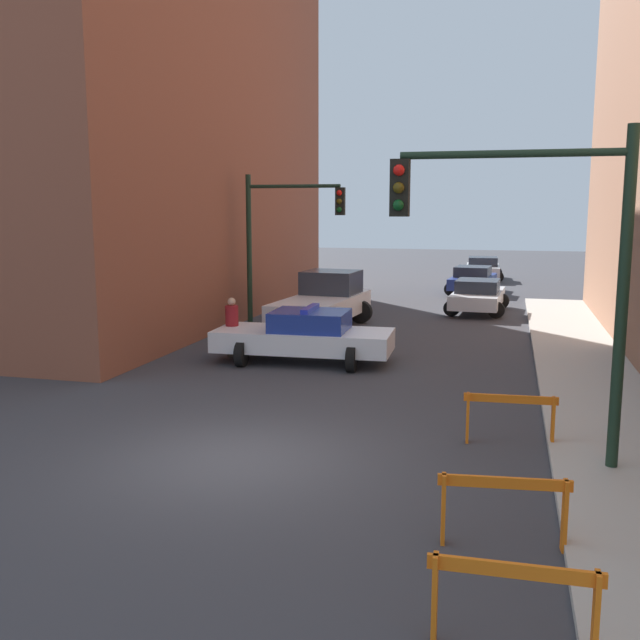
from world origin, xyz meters
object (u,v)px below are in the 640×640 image
(traffic_light_far, at_px, (279,229))
(parked_car_far, at_px, (483,268))
(white_truck, at_px, (324,302))
(barrier_front, at_px, (514,592))
(barrier_mid, at_px, (504,499))
(parked_car_mid, at_px, (473,279))
(pedestrian_crossing, at_px, (232,326))
(barrier_back, at_px, (510,411))
(traffic_light_near, at_px, (544,246))
(police_car, at_px, (305,336))
(parked_car_near, at_px, (478,295))

(traffic_light_far, xyz_separation_m, parked_car_far, (6.11, 18.53, -2.72))
(traffic_light_far, xyz_separation_m, white_truck, (1.45, 0.37, -2.49))
(barrier_front, bearing_deg, traffic_light_far, 114.73)
(traffic_light_far, distance_m, white_truck, 2.91)
(traffic_light_far, distance_m, barrier_mid, 16.64)
(parked_car_mid, distance_m, parked_car_far, 6.72)
(white_truck, xyz_separation_m, parked_car_far, (4.66, 18.17, -0.23))
(white_truck, height_order, barrier_front, white_truck)
(barrier_front, bearing_deg, parked_car_far, 92.57)
(parked_car_far, relative_size, pedestrian_crossing, 2.64)
(barrier_back, bearing_deg, traffic_light_near, -68.90)
(barrier_mid, relative_size, barrier_back, 1.00)
(traffic_light_near, xyz_separation_m, white_truck, (-6.58, 11.96, -2.62))
(barrier_front, xyz_separation_m, barrier_mid, (-0.11, 2.14, 0.00))
(traffic_light_near, distance_m, barrier_mid, 4.18)
(traffic_light_far, distance_m, barrier_front, 18.59)
(traffic_light_near, height_order, police_car, traffic_light_near)
(parked_car_near, height_order, barrier_back, parked_car_near)
(parked_car_near, distance_m, barrier_back, 16.10)
(parked_car_mid, bearing_deg, police_car, -96.74)
(barrier_front, height_order, barrier_back, same)
(white_truck, height_order, parked_car_far, white_truck)
(traffic_light_far, relative_size, police_car, 1.09)
(white_truck, bearing_deg, pedestrian_crossing, -98.57)
(barrier_mid, bearing_deg, traffic_light_near, 81.35)
(barrier_front, distance_m, barrier_back, 6.08)
(police_car, xyz_separation_m, barrier_back, (5.30, -5.53, -0.11))
(police_car, xyz_separation_m, parked_car_near, (4.05, 10.52, -0.05))
(parked_car_far, relative_size, barrier_back, 2.74)
(police_car, distance_m, barrier_back, 7.66)
(pedestrian_crossing, bearing_deg, parked_car_far, 71.54)
(traffic_light_far, distance_m, barrier_back, 13.37)
(traffic_light_near, bearing_deg, pedestrian_crossing, 139.60)
(parked_car_far, height_order, barrier_back, parked_car_far)
(police_car, relative_size, parked_car_far, 1.09)
(traffic_light_far, distance_m, pedestrian_crossing, 5.56)
(pedestrian_crossing, bearing_deg, parked_car_mid, 66.89)
(traffic_light_near, bearing_deg, white_truck, 118.82)
(parked_car_near, bearing_deg, barrier_front, -83.36)
(police_car, relative_size, pedestrian_crossing, 2.87)
(parked_car_near, xyz_separation_m, barrier_front, (1.29, -22.14, -0.06))
(police_car, bearing_deg, parked_car_near, -23.31)
(parked_car_far, xyz_separation_m, pedestrian_crossing, (-5.90, -23.47, 0.19))
(police_car, height_order, parked_car_mid, police_car)
(barrier_front, bearing_deg, barrier_back, 90.35)
(white_truck, xyz_separation_m, barrier_front, (6.24, -17.06, -0.29))
(traffic_light_near, xyz_separation_m, traffic_light_far, (-8.03, 11.59, -0.13))
(parked_car_far, bearing_deg, parked_car_mid, -94.36)
(police_car, distance_m, barrier_front, 12.78)
(barrier_mid, bearing_deg, parked_car_near, 93.38)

